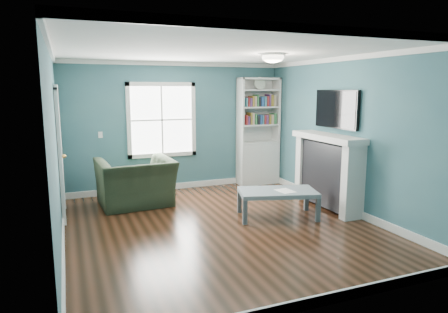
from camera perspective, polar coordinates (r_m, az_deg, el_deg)
name	(u,v)px	position (r m, az deg, el deg)	size (l,w,h in m)	color
floor	(221,226)	(6.19, -0.47, -9.88)	(5.00, 5.00, 0.00)	black
room_walls	(221,123)	(5.85, -0.49, 4.88)	(5.00, 5.00, 5.00)	#305A68
trim	(221,146)	(5.89, -0.49, 1.53)	(4.50, 5.00, 2.60)	white
window	(162,120)	(8.15, -8.87, 5.18)	(1.40, 0.06, 1.50)	white
bookshelf	(258,142)	(8.73, 4.87, 2.08)	(0.90, 0.35, 2.31)	silver
fireplace	(328,172)	(7.17, 14.61, -2.19)	(0.44, 1.58, 1.30)	black
tv	(336,109)	(7.11, 15.77, 6.52)	(0.06, 1.10, 0.65)	black
door	(60,152)	(6.91, -22.42, 0.63)	(0.12, 0.98, 2.17)	silver
ceiling_fixture	(273,57)	(6.32, 7.01, 13.94)	(0.38, 0.38, 0.15)	white
light_switch	(100,135)	(7.99, -17.24, 2.98)	(0.08, 0.01, 0.12)	white
recliner	(135,175)	(7.28, -12.54, -2.54)	(1.28, 0.83, 1.12)	black
coffee_table	(278,194)	(6.55, 7.67, -5.29)	(1.36, 0.98, 0.45)	#454E53
paper_sheet	(285,191)	(6.50, 8.73, -4.88)	(0.24, 0.31, 0.00)	white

